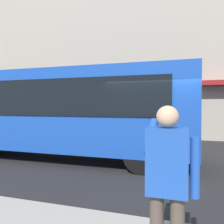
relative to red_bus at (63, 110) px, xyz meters
name	(u,v)px	position (x,y,z in m)	size (l,w,h in m)	color
ground_plane	(155,168)	(-3.28, 0.35, -1.68)	(60.00, 60.00, 0.00)	#232326
building_facade_far	(172,32)	(-3.30, -6.44, 4.30)	(28.00, 1.55, 12.00)	#A89E8E
red_bus	(63,110)	(0.00, 0.00, 0.00)	(9.05, 2.54, 3.08)	#1947AD
pedestrian_photographer	(168,177)	(-4.03, 5.02, -0.54)	(0.53, 0.52, 1.70)	#4C4238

